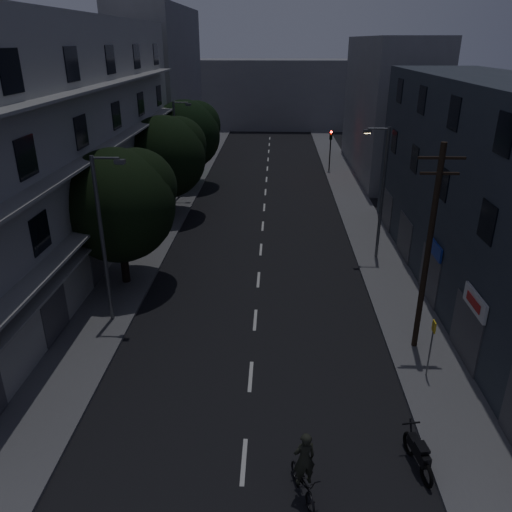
# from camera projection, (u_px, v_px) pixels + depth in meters

# --- Properties ---
(ground) EXTENTS (160.00, 160.00, 0.00)m
(ground) POSITION_uv_depth(u_px,v_px,m) (263.00, 224.00, 37.38)
(ground) COLOR black
(ground) RESTS_ON ground
(sidewalk_left) EXTENTS (3.00, 90.00, 0.15)m
(sidewalk_left) POSITION_uv_depth(u_px,v_px,m) (164.00, 222.00, 37.63)
(sidewalk_left) COLOR #565659
(sidewalk_left) RESTS_ON ground
(sidewalk_right) EXTENTS (3.00, 90.00, 0.15)m
(sidewalk_right) POSITION_uv_depth(u_px,v_px,m) (364.00, 224.00, 37.08)
(sidewalk_right) COLOR #565659
(sidewalk_right) RESTS_ON ground
(lane_markings) EXTENTS (0.15, 60.50, 0.01)m
(lane_markings) POSITION_uv_depth(u_px,v_px,m) (265.00, 199.00, 43.11)
(lane_markings) COLOR beige
(lane_markings) RESTS_ON ground
(building_left) EXTENTS (7.00, 36.00, 14.00)m
(building_left) POSITION_uv_depth(u_px,v_px,m) (52.00, 147.00, 28.62)
(building_left) COLOR #9D9D98
(building_left) RESTS_ON ground
(building_right) EXTENTS (6.19, 28.00, 11.00)m
(building_right) POSITION_uv_depth(u_px,v_px,m) (499.00, 198.00, 24.67)
(building_right) COLOR #2B313A
(building_right) RESTS_ON ground
(building_far_left) EXTENTS (6.00, 20.00, 16.00)m
(building_far_left) POSITION_uv_depth(u_px,v_px,m) (162.00, 85.00, 55.72)
(building_far_left) COLOR slate
(building_far_left) RESTS_ON ground
(building_far_right) EXTENTS (6.00, 20.00, 13.00)m
(building_far_right) POSITION_uv_depth(u_px,v_px,m) (387.00, 107.00, 49.94)
(building_far_right) COLOR slate
(building_far_right) RESTS_ON ground
(building_far_end) EXTENTS (24.00, 8.00, 10.00)m
(building_far_end) POSITION_uv_depth(u_px,v_px,m) (271.00, 94.00, 76.64)
(building_far_end) COLOR slate
(building_far_end) RESTS_ON ground
(tree_near) EXTENTS (6.08, 6.08, 7.50)m
(tree_near) POSITION_uv_depth(u_px,v_px,m) (119.00, 201.00, 26.36)
(tree_near) COLOR black
(tree_near) RESTS_ON sidewalk_left
(tree_mid) EXTENTS (6.12, 6.12, 7.53)m
(tree_mid) POSITION_uv_depth(u_px,v_px,m) (166.00, 154.00, 37.19)
(tree_mid) COLOR black
(tree_mid) RESTS_ON sidewalk_left
(tree_far) EXTENTS (6.23, 6.23, 7.71)m
(tree_far) POSITION_uv_depth(u_px,v_px,m) (186.00, 132.00, 45.13)
(tree_far) COLOR black
(tree_far) RESTS_ON sidewalk_left
(traffic_signal_far_right) EXTENTS (0.28, 0.37, 4.10)m
(traffic_signal_far_right) POSITION_uv_depth(u_px,v_px,m) (331.00, 142.00, 50.86)
(traffic_signal_far_right) COLOR black
(traffic_signal_far_right) RESTS_ON sidewalk_right
(traffic_signal_far_left) EXTENTS (0.28, 0.37, 4.10)m
(traffic_signal_far_left) POSITION_uv_depth(u_px,v_px,m) (203.00, 142.00, 50.98)
(traffic_signal_far_left) COLOR black
(traffic_signal_far_left) RESTS_ON sidewalk_left
(street_lamp_left_near) EXTENTS (1.51, 0.25, 8.00)m
(street_lamp_left_near) POSITION_uv_depth(u_px,v_px,m) (104.00, 233.00, 22.61)
(street_lamp_left_near) COLOR #575A5F
(street_lamp_left_near) RESTS_ON sidewalk_left
(street_lamp_right) EXTENTS (1.51, 0.25, 8.00)m
(street_lamp_right) POSITION_uv_depth(u_px,v_px,m) (381.00, 188.00, 29.59)
(street_lamp_right) COLOR #515458
(street_lamp_right) RESTS_ON sidewalk_right
(street_lamp_left_far) EXTENTS (1.51, 0.25, 8.00)m
(street_lamp_left_far) POSITION_uv_depth(u_px,v_px,m) (177.00, 146.00, 41.42)
(street_lamp_left_far) COLOR #525559
(street_lamp_left_far) RESTS_ON sidewalk_left
(utility_pole) EXTENTS (1.80, 0.24, 9.00)m
(utility_pole) POSITION_uv_depth(u_px,v_px,m) (429.00, 248.00, 20.39)
(utility_pole) COLOR black
(utility_pole) RESTS_ON sidewalk_right
(bus_stop_sign) EXTENTS (0.06, 0.35, 2.52)m
(bus_stop_sign) POSITION_uv_depth(u_px,v_px,m) (432.00, 339.00, 19.56)
(bus_stop_sign) COLOR #595B60
(bus_stop_sign) RESTS_ON sidewalk_right
(motorcycle) EXTENTS (0.67, 2.08, 1.34)m
(motorcycle) POSITION_uv_depth(u_px,v_px,m) (418.00, 454.00, 15.90)
(motorcycle) COLOR black
(motorcycle) RESTS_ON ground
(cyclist) EXTENTS (1.22, 1.97, 2.36)m
(cyclist) POSITION_uv_depth(u_px,v_px,m) (303.00, 475.00, 14.82)
(cyclist) COLOR black
(cyclist) RESTS_ON ground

